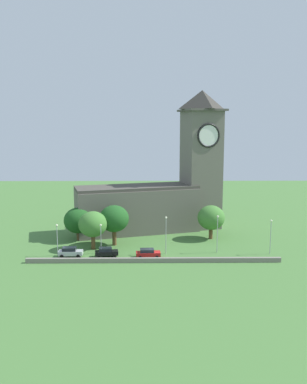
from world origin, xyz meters
TOP-DOWN VIEW (x-y plane):
  - ground_plane at (0.00, 15.00)m, footprint 200.00×200.00m
  - church at (3.14, 22.68)m, footprint 37.40×19.33m
  - quay_barrier at (0.00, -2.48)m, footprint 48.05×0.70m
  - car_silver at (-16.36, 1.15)m, footprint 4.71×2.25m
  - car_black at (-9.30, 1.06)m, footprint 4.70×2.58m
  - car_red at (-1.09, 0.45)m, footprint 4.86×2.51m
  - streetlamp_west_end at (-18.97, 1.73)m, footprint 0.44×0.44m
  - streetlamp_west_mid at (-10.52, 3.10)m, footprint 0.44×0.44m
  - streetlamp_central at (2.52, 2.70)m, footprint 0.44×0.44m
  - streetlamp_east_mid at (12.95, 3.46)m, footprint 0.44×0.44m
  - streetlamp_east_end at (23.43, 2.37)m, footprint 0.44×0.44m
  - tree_riverside_east at (13.24, 13.73)m, footprint 6.18×6.18m
  - tree_churchyard at (-8.35, 8.94)m, footprint 6.38×6.38m
  - tree_riverside_west at (-16.76, 12.94)m, footprint 6.42×6.42m
  - tree_by_tower at (-12.52, 6.08)m, footprint 5.96×5.96m

SIDE VIEW (x-z plane):
  - ground_plane at x=0.00m, z-range 0.00..0.00m
  - quay_barrier at x=0.00m, z-range 0.00..0.88m
  - car_red at x=-1.09m, z-range 0.01..1.74m
  - car_black at x=-9.30m, z-range 0.01..1.85m
  - car_silver at x=-16.36m, z-range 0.01..1.92m
  - streetlamp_west_mid at x=-10.52m, z-range 1.10..7.18m
  - streetlamp_west_end at x=-18.97m, z-range 1.13..7.52m
  - tree_riverside_west at x=-16.76m, z-range 0.81..8.24m
  - streetlamp_east_end at x=23.43m, z-range 1.18..8.21m
  - tree_riverside_east at x=13.24m, z-range 1.05..8.77m
  - streetlamp_central at x=2.52m, z-range 1.22..8.90m
  - streetlamp_east_mid at x=12.95m, z-range 1.22..8.93m
  - tree_by_tower at x=-12.52m, z-range 1.29..9.31m
  - tree_churchyard at x=-8.35m, z-range 1.44..10.18m
  - church at x=3.14m, z-range -6.36..27.81m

